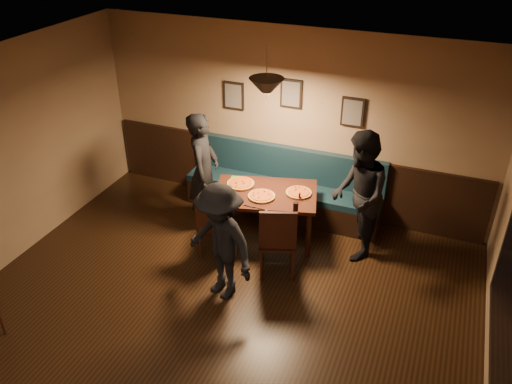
# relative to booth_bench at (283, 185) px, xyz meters

# --- Properties ---
(floor) EXTENTS (7.00, 7.00, 0.00)m
(floor) POSITION_rel_booth_bench_xyz_m (0.00, -3.20, -0.50)
(floor) COLOR black
(floor) RESTS_ON ground
(ceiling) EXTENTS (7.00, 7.00, 0.00)m
(ceiling) POSITION_rel_booth_bench_xyz_m (0.00, -3.20, 2.30)
(ceiling) COLOR silver
(ceiling) RESTS_ON ground
(wall_back) EXTENTS (6.00, 0.00, 6.00)m
(wall_back) POSITION_rel_booth_bench_xyz_m (0.00, 0.30, 0.90)
(wall_back) COLOR #8C704F
(wall_back) RESTS_ON ground
(wainscot) EXTENTS (5.88, 0.06, 1.00)m
(wainscot) POSITION_rel_booth_bench_xyz_m (0.00, 0.27, 0.00)
(wainscot) COLOR black
(wainscot) RESTS_ON ground
(booth_bench) EXTENTS (3.00, 0.60, 1.00)m
(booth_bench) POSITION_rel_booth_bench_xyz_m (0.00, 0.00, 0.00)
(booth_bench) COLOR #0F232D
(booth_bench) RESTS_ON ground
(picture_left) EXTENTS (0.32, 0.04, 0.42)m
(picture_left) POSITION_rel_booth_bench_xyz_m (-0.90, 0.27, 1.20)
(picture_left) COLOR black
(picture_left) RESTS_ON wall_back
(picture_center) EXTENTS (0.32, 0.04, 0.42)m
(picture_center) POSITION_rel_booth_bench_xyz_m (0.00, 0.27, 1.35)
(picture_center) COLOR black
(picture_center) RESTS_ON wall_back
(picture_right) EXTENTS (0.32, 0.04, 0.42)m
(picture_right) POSITION_rel_booth_bench_xyz_m (0.90, 0.27, 1.20)
(picture_right) COLOR black
(picture_right) RESTS_ON wall_back
(pendant_lamp) EXTENTS (0.44, 0.44, 0.25)m
(pendant_lamp) POSITION_rel_booth_bench_xyz_m (-0.01, -0.73, 1.75)
(pendant_lamp) COLOR black
(pendant_lamp) RESTS_ON ceiling
(dining_table) EXTENTS (1.59, 1.24, 0.75)m
(dining_table) POSITION_rel_booth_bench_xyz_m (-0.01, -0.73, -0.12)
(dining_table) COLOR black
(dining_table) RESTS_ON floor
(chair_near_left) EXTENTS (0.48, 0.48, 0.92)m
(chair_near_left) POSITION_rel_booth_bench_xyz_m (-0.45, -1.35, -0.04)
(chair_near_left) COLOR black
(chair_near_left) RESTS_ON floor
(chair_near_right) EXTENTS (0.59, 0.59, 1.05)m
(chair_near_right) POSITION_rel_booth_bench_xyz_m (0.41, -1.38, 0.02)
(chair_near_right) COLOR black
(chair_near_right) RESTS_ON floor
(diner_left) EXTENTS (0.55, 0.72, 1.77)m
(diner_left) POSITION_rel_booth_bench_xyz_m (-0.96, -0.70, 0.38)
(diner_left) COLOR black
(diner_left) RESTS_ON floor
(diner_right) EXTENTS (0.91, 1.04, 1.79)m
(diner_right) POSITION_rel_booth_bench_xyz_m (1.25, -0.59, 0.40)
(diner_right) COLOR black
(diner_right) RESTS_ON floor
(diner_front) EXTENTS (1.13, 0.89, 1.53)m
(diner_front) POSITION_rel_booth_bench_xyz_m (-0.08, -2.04, 0.27)
(diner_front) COLOR black
(diner_front) RESTS_ON floor
(pizza_a) EXTENTS (0.51, 0.51, 0.04)m
(pizza_a) POSITION_rel_booth_bench_xyz_m (-0.41, -0.65, 0.27)
(pizza_a) COLOR #C65E25
(pizza_a) RESTS_ON dining_table
(pizza_b) EXTENTS (0.41, 0.41, 0.04)m
(pizza_b) POSITION_rel_booth_bench_xyz_m (-0.01, -0.87, 0.27)
(pizza_b) COLOR orange
(pizza_b) RESTS_ON dining_table
(pizza_c) EXTENTS (0.40, 0.40, 0.04)m
(pizza_c) POSITION_rel_booth_bench_xyz_m (0.43, -0.59, 0.27)
(pizza_c) COLOR orange
(pizza_c) RESTS_ON dining_table
(soda_glass) EXTENTS (0.09, 0.09, 0.15)m
(soda_glass) POSITION_rel_booth_bench_xyz_m (0.54, -1.05, 0.33)
(soda_glass) COLOR black
(soda_glass) RESTS_ON dining_table
(tabasco_bottle) EXTENTS (0.04, 0.04, 0.13)m
(tabasco_bottle) POSITION_rel_booth_bench_xyz_m (0.49, -0.74, 0.31)
(tabasco_bottle) COLOR #910704
(tabasco_bottle) RESTS_ON dining_table
(napkin_a) EXTENTS (0.16, 0.16, 0.01)m
(napkin_a) POSITION_rel_booth_bench_xyz_m (-0.56, -0.51, 0.25)
(napkin_a) COLOR #227F23
(napkin_a) RESTS_ON dining_table
(napkin_b) EXTENTS (0.19, 0.19, 0.01)m
(napkin_b) POSITION_rel_booth_bench_xyz_m (-0.53, -1.04, 0.26)
(napkin_b) COLOR #207B29
(napkin_b) RESTS_ON dining_table
(cutlery_set) EXTENTS (0.20, 0.03, 0.00)m
(cutlery_set) POSITION_rel_booth_bench_xyz_m (-0.01, -1.15, 0.25)
(cutlery_set) COLOR silver
(cutlery_set) RESTS_ON dining_table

